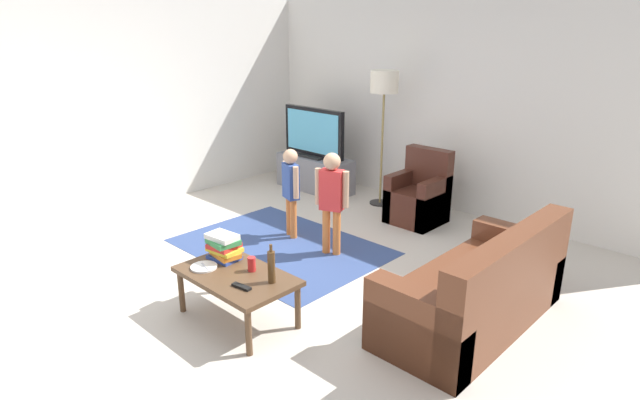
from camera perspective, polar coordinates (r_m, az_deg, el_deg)
The scene contains 17 objects.
ground at distance 5.13m, azimuth -4.70°, elevation -8.46°, with size 7.80×7.80×0.00m, color beige.
wall_back at distance 6.99m, azimuth 13.98°, elevation 10.03°, with size 6.00×0.12×2.70m, color silver.
wall_left at distance 7.18m, azimuth -21.37°, elevation 9.53°, with size 0.12×6.00×2.70m, color silver.
area_rug at distance 5.80m, azimuth -4.31°, elevation -5.09°, with size 2.20×1.60×0.01m, color #33477A.
tv_stand at distance 7.70m, azimuth -0.56°, elevation 2.91°, with size 1.20×0.44×0.50m.
tv at distance 7.54m, azimuth -0.69°, elevation 7.30°, with size 1.10×0.28×0.71m.
couch at distance 4.42m, azimuth 17.24°, elevation -9.77°, with size 0.80×1.80×0.86m.
armchair at distance 6.55m, azimuth 10.83°, elevation 0.21°, with size 0.60×0.60×0.90m.
floor_lamp at distance 6.85m, azimuth 7.02°, elevation 11.92°, with size 0.36×0.36×1.78m.
child_near_tv at distance 5.86m, azimuth -3.20°, elevation 1.65°, with size 0.33×0.19×1.03m.
child_center at distance 5.39m, azimuth 1.29°, elevation 0.61°, with size 0.35×0.21×1.10m.
coffee_table at distance 4.33m, azimuth -9.08°, elevation -8.52°, with size 1.00×0.60×0.42m.
book_stack at distance 4.53m, azimuth -10.45°, elevation -5.04°, with size 0.30×0.25×0.23m.
bottle at distance 4.08m, azimuth -5.32°, elevation -7.25°, with size 0.06×0.06×0.32m.
tv_remote at distance 4.08m, azimuth -8.56°, elevation -9.33°, with size 0.17×0.05×0.02m, color black.
soda_can at distance 4.31m, azimuth -7.47°, elevation -6.95°, with size 0.07×0.07×0.12m, color red.
plate at distance 4.45m, azimuth -12.56°, elevation -7.14°, with size 0.22×0.22×0.02m.
Camera 1 is at (3.45, -3.00, 2.33)m, focal length 29.31 mm.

